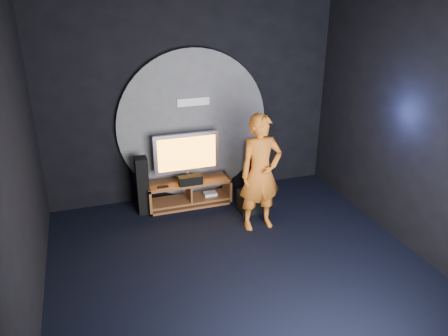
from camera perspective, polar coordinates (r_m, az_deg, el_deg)
The scene contains 14 objects.
floor at distance 6.02m, azimuth 2.32°, elevation -13.15°, with size 5.00×5.00×0.00m, color black.
back_wall at distance 7.46m, azimuth -4.25°, elevation 9.03°, with size 5.00×0.04×3.50m, color black.
front_wall at distance 3.23m, azimuth 18.89°, elevation -12.33°, with size 5.00×0.04×3.50m, color black.
left_wall at distance 4.93m, azimuth -25.67°, elevation -0.77°, with size 0.04×5.00×3.50m, color black.
right_wall at distance 6.46m, azimuth 23.91°, elevation 4.87°, with size 0.04×5.00×3.50m, color black.
wall_disc_panel at distance 7.53m, azimuth -4.05°, elevation 5.63°, with size 2.60×0.11×2.60m.
media_console at distance 7.55m, azimuth -4.55°, elevation -3.43°, with size 1.42×0.45×0.45m.
tv at distance 7.32m, azimuth -4.90°, elevation 1.74°, with size 1.11×0.22×0.82m.
center_speaker at distance 7.28m, azimuth -4.40°, elevation -1.59°, with size 0.40×0.15×0.15m, color black.
remote at distance 7.24m, azimuth -7.97°, elevation -2.44°, with size 0.18×0.05×0.02m, color black.
tower_speaker_left at distance 7.27m, azimuth -10.59°, elevation -2.27°, with size 0.20×0.22×0.98m, color black.
tower_speaker_right at distance 7.73m, azimuth 4.28°, elevation -0.32°, with size 0.20×0.22×0.98m, color black.
subwoofer at distance 7.32m, azimuth 3.29°, elevation -4.39°, with size 0.33×0.33×0.36m, color black.
player at distance 6.58m, azimuth 4.80°, elevation -0.65°, with size 0.67×0.44×1.83m, color #CA651B.
Camera 1 is at (-1.75, -4.53, 3.55)m, focal length 35.00 mm.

